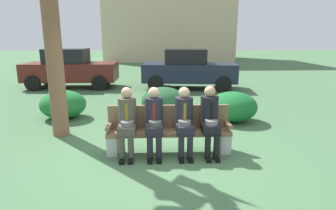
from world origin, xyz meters
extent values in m
plane|color=#456D46|center=(0.00, 0.00, 0.00)|extent=(80.00, 80.00, 0.00)
cube|color=brown|center=(0.15, 0.00, 0.42)|extent=(2.35, 0.44, 0.07)
cube|color=brown|center=(0.15, 0.19, 0.68)|extent=(2.35, 0.06, 0.45)
cube|color=brown|center=(-0.98, 0.00, 0.55)|extent=(0.08, 0.44, 0.06)
cube|color=brown|center=(1.29, 0.00, 0.55)|extent=(0.08, 0.44, 0.06)
cube|color=silver|center=(-0.92, 0.00, 0.19)|extent=(0.20, 0.37, 0.38)
cube|color=silver|center=(1.23, 0.00, 0.19)|extent=(0.20, 0.37, 0.38)
cube|color=#4C473D|center=(-0.63, -0.17, 0.53)|extent=(0.32, 0.38, 0.16)
cylinder|color=#4C473D|center=(-0.71, -0.36, 0.23)|extent=(0.11, 0.11, 0.45)
cylinder|color=#4C473D|center=(-0.55, -0.36, 0.23)|extent=(0.11, 0.11, 0.45)
cube|color=black|center=(-0.71, -0.42, 0.04)|extent=(0.09, 0.22, 0.07)
cube|color=black|center=(-0.55, -0.42, 0.04)|extent=(0.09, 0.22, 0.07)
cylinder|color=#4C473D|center=(-0.63, 0.02, 0.83)|extent=(0.34, 0.34, 0.51)
cube|color=olive|center=(-0.63, -0.14, 0.85)|extent=(0.05, 0.01, 0.33)
sphere|color=tan|center=(-0.63, 0.02, 1.18)|extent=(0.21, 0.21, 0.21)
cylinder|color=slate|center=(-0.62, -0.19, 0.66)|extent=(0.24, 0.24, 0.09)
cube|color=#23232D|center=(-0.13, -0.17, 0.53)|extent=(0.32, 0.38, 0.16)
cylinder|color=#23232D|center=(-0.21, -0.36, 0.23)|extent=(0.11, 0.11, 0.45)
cylinder|color=#23232D|center=(-0.05, -0.36, 0.23)|extent=(0.11, 0.11, 0.45)
cube|color=black|center=(-0.21, -0.42, 0.04)|extent=(0.09, 0.22, 0.07)
cube|color=black|center=(-0.05, -0.42, 0.04)|extent=(0.09, 0.22, 0.07)
cylinder|color=#23232D|center=(-0.13, 0.02, 0.83)|extent=(0.34, 0.34, 0.51)
cube|color=maroon|center=(-0.13, -0.14, 0.85)|extent=(0.05, 0.01, 0.32)
sphere|color=tan|center=(-0.13, 0.02, 1.18)|extent=(0.21, 0.21, 0.21)
cylinder|color=#4E4E4E|center=(-0.11, -0.19, 0.66)|extent=(0.24, 0.24, 0.09)
cube|color=#23232D|center=(0.44, -0.17, 0.53)|extent=(0.32, 0.38, 0.16)
cylinder|color=#23232D|center=(0.36, -0.36, 0.23)|extent=(0.11, 0.11, 0.45)
cylinder|color=#23232D|center=(0.52, -0.36, 0.23)|extent=(0.11, 0.11, 0.45)
cube|color=black|center=(0.36, -0.42, 0.04)|extent=(0.09, 0.22, 0.07)
cube|color=black|center=(0.52, -0.42, 0.04)|extent=(0.09, 0.22, 0.07)
cylinder|color=#23232D|center=(0.44, 0.02, 0.83)|extent=(0.34, 0.34, 0.50)
cube|color=olive|center=(0.44, -0.14, 0.85)|extent=(0.05, 0.01, 0.32)
sphere|color=tan|center=(0.44, 0.02, 1.18)|extent=(0.21, 0.21, 0.21)
cylinder|color=slate|center=(0.43, -0.19, 0.66)|extent=(0.24, 0.24, 0.09)
cube|color=black|center=(0.92, -0.17, 0.53)|extent=(0.32, 0.38, 0.16)
cylinder|color=black|center=(0.84, -0.36, 0.23)|extent=(0.11, 0.11, 0.45)
cylinder|color=black|center=(1.00, -0.36, 0.23)|extent=(0.11, 0.11, 0.45)
cube|color=black|center=(0.84, -0.42, 0.04)|extent=(0.09, 0.22, 0.07)
cube|color=black|center=(1.00, -0.42, 0.04)|extent=(0.09, 0.22, 0.07)
cylinder|color=black|center=(0.92, 0.02, 0.84)|extent=(0.34, 0.34, 0.52)
cube|color=black|center=(0.92, -0.14, 0.86)|extent=(0.05, 0.01, 0.33)
sphere|color=tan|center=(0.92, 0.02, 1.20)|extent=(0.21, 0.21, 0.21)
cylinder|color=gray|center=(0.92, -0.19, 0.66)|extent=(0.24, 0.24, 0.09)
cylinder|color=brown|center=(-2.26, 1.12, 2.32)|extent=(0.36, 0.36, 4.64)
ellipsoid|color=#1A662D|center=(1.94, 1.99, 0.39)|extent=(1.26, 1.16, 0.79)
ellipsoid|color=#1F6F30|center=(-2.63, 2.50, 0.39)|extent=(1.23, 1.13, 0.77)
ellipsoid|color=#22542C|center=(0.13, 2.75, 0.40)|extent=(1.27, 1.16, 0.79)
cube|color=#591E19|center=(-3.73, 7.29, 0.70)|extent=(3.94, 1.65, 0.76)
cube|color=black|center=(-3.88, 7.29, 1.38)|extent=(1.73, 1.40, 0.60)
cylinder|color=black|center=(-2.35, 8.04, 0.32)|extent=(0.64, 0.16, 0.64)
cylinder|color=black|center=(-2.39, 6.48, 0.32)|extent=(0.64, 0.16, 0.64)
cylinder|color=black|center=(-5.08, 8.10, 0.32)|extent=(0.64, 0.16, 0.64)
cylinder|color=black|center=(-5.11, 6.54, 0.32)|extent=(0.64, 0.16, 0.64)
cube|color=#1E2338|center=(1.36, 6.81, 0.70)|extent=(4.05, 1.99, 0.76)
cube|color=black|center=(1.22, 6.83, 1.38)|extent=(1.84, 1.54, 0.60)
cylinder|color=black|center=(2.81, 7.43, 0.32)|extent=(0.65, 0.21, 0.64)
cylinder|color=black|center=(2.63, 5.88, 0.32)|extent=(0.65, 0.21, 0.64)
cylinder|color=black|center=(0.10, 7.74, 0.32)|extent=(0.65, 0.21, 0.64)
cylinder|color=black|center=(-0.08, 6.19, 0.32)|extent=(0.65, 0.21, 0.64)
cube|color=beige|center=(1.20, 22.87, 4.71)|extent=(11.38, 7.35, 9.42)
camera|label=1|loc=(-0.11, -5.11, 2.20)|focal=30.11mm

